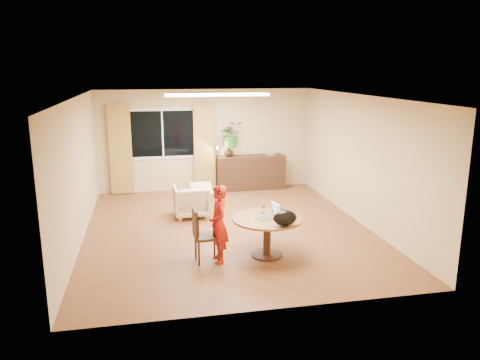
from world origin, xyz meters
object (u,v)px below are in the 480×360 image
Objects in this scene: sideboard at (251,172)px; child at (219,224)px; dining_chair at (207,235)px; armchair at (191,201)px; dining_table at (267,226)px.

child is at bearing -108.96° from sideboard.
dining_chair is 2.47m from armchair.
dining_table is at bearing 89.16° from child.
dining_chair is 4.82m from sideboard.
child reaches higher than dining_chair.
sideboard is (0.72, 4.46, -0.08)m from dining_table.
dining_table is 4.52m from sideboard.
dining_chair is 1.22× the size of armchair.
dining_table is 1.59× the size of armchair.
child is at bearing 93.01° from armchair.
dining_chair is at bearing 88.53° from armchair.
sideboard reaches higher than armchair.
dining_chair reaches higher than armchair.
sideboard is at bearing 65.19° from dining_chair.
armchair is (-0.21, 2.50, -0.31)m from child.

